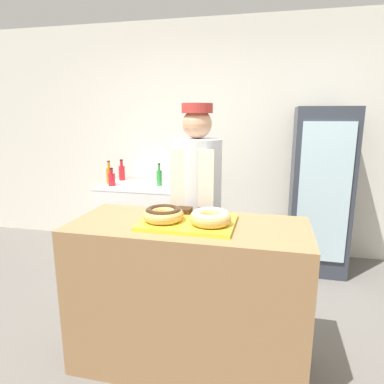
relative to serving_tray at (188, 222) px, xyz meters
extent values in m
plane|color=#66605B|center=(0.00, 0.00, -0.98)|extent=(14.00, 14.00, 0.00)
cube|color=silver|center=(0.00, 2.13, 0.37)|extent=(8.00, 0.06, 2.70)
cube|color=#997047|center=(0.00, 0.00, -0.50)|extent=(1.48, 0.64, 0.97)
cube|color=yellow|center=(0.00, 0.00, 0.00)|extent=(0.57, 0.43, 0.02)
torus|color=tan|center=(-0.15, -0.05, 0.05)|extent=(0.25, 0.25, 0.07)
torus|color=#331E0F|center=(-0.15, -0.05, 0.07)|extent=(0.22, 0.22, 0.05)
torus|color=tan|center=(0.15, -0.05, 0.05)|extent=(0.25, 0.25, 0.07)
torus|color=beige|center=(0.15, -0.05, 0.07)|extent=(0.22, 0.22, 0.05)
cube|color=#382111|center=(-0.07, 0.15, 0.03)|extent=(0.10, 0.10, 0.03)
cube|color=#382111|center=(0.07, 0.15, 0.03)|extent=(0.10, 0.10, 0.03)
cylinder|color=#4C4C51|center=(-0.08, 0.62, -0.57)|extent=(0.28, 0.28, 0.83)
cylinder|color=silver|center=(-0.08, 0.62, 0.16)|extent=(0.39, 0.39, 0.62)
cube|color=silver|center=(-0.08, 0.44, -0.25)|extent=(0.33, 0.02, 1.31)
sphere|color=tan|center=(-0.08, 0.62, 0.58)|extent=(0.22, 0.22, 0.22)
cylinder|color=#B2332D|center=(-0.08, 0.62, 0.70)|extent=(0.24, 0.24, 0.07)
cube|color=#333842|center=(0.99, 1.73, -0.13)|extent=(0.58, 0.58, 1.71)
cube|color=silver|center=(0.99, 1.43, -0.10)|extent=(0.47, 0.02, 1.37)
cube|color=white|center=(-0.99, 1.73, -0.57)|extent=(0.93, 0.68, 0.82)
cube|color=gray|center=(-0.99, 1.73, -0.18)|extent=(0.94, 0.68, 0.01)
cylinder|color=red|center=(-1.32, 1.62, -0.09)|extent=(0.08, 0.08, 0.14)
cylinder|color=red|center=(-1.32, 1.62, 0.01)|extent=(0.04, 0.04, 0.05)
cylinder|color=black|center=(-1.32, 1.62, 0.04)|extent=(0.04, 0.04, 0.01)
cylinder|color=#2D8C38|center=(-0.78, 1.75, -0.07)|extent=(0.06, 0.06, 0.18)
cylinder|color=#2D8C38|center=(-0.78, 1.75, 0.05)|extent=(0.03, 0.03, 0.07)
cylinder|color=black|center=(-0.78, 1.75, 0.09)|extent=(0.03, 0.03, 0.01)
cylinder|color=red|center=(-1.35, 1.97, -0.07)|extent=(0.08, 0.08, 0.18)
cylinder|color=red|center=(-1.35, 1.97, 0.05)|extent=(0.03, 0.03, 0.07)
cylinder|color=black|center=(-1.35, 1.97, 0.09)|extent=(0.04, 0.04, 0.01)
cylinder|color=orange|center=(-1.38, 1.69, -0.07)|extent=(0.07, 0.07, 0.19)
cylinder|color=orange|center=(-1.38, 1.69, 0.07)|extent=(0.03, 0.03, 0.08)
cylinder|color=black|center=(-1.38, 1.69, 0.11)|extent=(0.03, 0.03, 0.01)
camera|label=1|loc=(0.49, -1.97, 0.65)|focal=32.00mm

